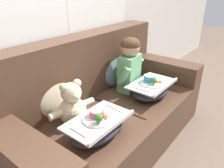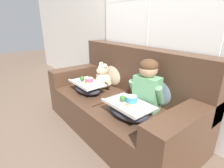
% 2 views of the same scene
% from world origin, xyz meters
% --- Properties ---
extents(ground_plane, '(14.00, 14.00, 0.00)m').
position_xyz_m(ground_plane, '(0.00, 0.00, 0.00)').
color(ground_plane, brown).
extents(couch, '(1.96, 0.91, 0.98)m').
position_xyz_m(couch, '(0.00, 0.08, 0.34)').
color(couch, '#4C3323').
rests_on(couch, ground_plane).
extents(throw_pillow_behind_child, '(0.40, 0.19, 0.42)m').
position_xyz_m(throw_pillow_behind_child, '(0.38, 0.26, 0.60)').
color(throw_pillow_behind_child, slate).
rests_on(throw_pillow_behind_child, couch).
extents(throw_pillow_behind_teddy, '(0.38, 0.18, 0.39)m').
position_xyz_m(throw_pillow_behind_teddy, '(-0.38, 0.26, 0.60)').
color(throw_pillow_behind_teddy, '#C1B293').
rests_on(throw_pillow_behind_teddy, couch).
extents(child_figure, '(0.39, 0.21, 0.53)m').
position_xyz_m(child_figure, '(0.38, 0.08, 0.70)').
color(child_figure, '#66A370').
rests_on(child_figure, couch).
extents(teddy_bear, '(0.38, 0.27, 0.35)m').
position_xyz_m(teddy_bear, '(-0.38, 0.07, 0.56)').
color(teddy_bear, beige).
rests_on(teddy_bear, couch).
extents(lap_tray_child, '(0.46, 0.31, 0.22)m').
position_xyz_m(lap_tray_child, '(0.38, -0.17, 0.48)').
color(lap_tray_child, '#2D2D38').
rests_on(lap_tray_child, child_figure).
extents(lap_tray_teddy, '(0.47, 0.29, 0.22)m').
position_xyz_m(lap_tray_teddy, '(-0.38, -0.17, 0.48)').
color(lap_tray_teddy, '#2D2D38').
rests_on(lap_tray_teddy, teddy_bear).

